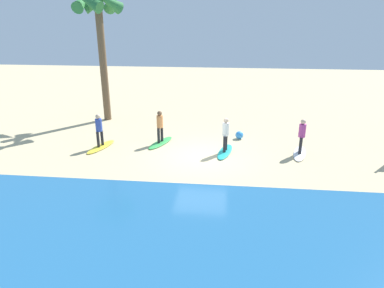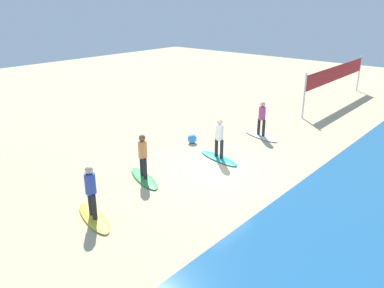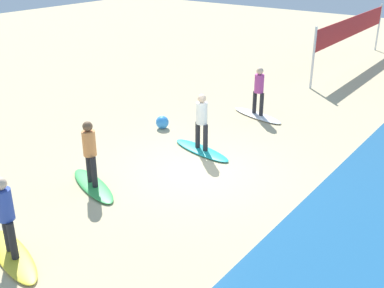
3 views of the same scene
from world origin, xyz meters
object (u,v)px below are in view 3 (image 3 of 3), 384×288
object	(u,v)px
surfboard_white	(257,115)
volleyball_net	(352,29)
surfboard_green	(93,185)
beach_ball	(162,122)
surfer_teal	(202,118)
surfer_green	(90,149)
surfboard_teal	(201,150)
surfer_white	(259,88)
surfboard_yellow	(13,256)
surfer_yellow	(5,211)

from	to	relation	value
surfboard_white	volleyball_net	size ratio (longest dim) A/B	0.23
surfboard_green	beach_ball	bearing A→B (deg)	126.56
beach_ball	surfer_teal	bearing A→B (deg)	70.66
surfboard_white	surfer_green	xyz separation A→B (m)	(6.86, -0.75, 0.99)
surfboard_teal	surfboard_white	bearing A→B (deg)	103.79
surfer_teal	surfboard_green	size ratio (longest dim) A/B	0.78
surfer_white	surfboard_yellow	size ratio (longest dim) A/B	0.78
surfer_teal	surfboard_yellow	xyz separation A→B (m)	(6.17, -0.02, -0.99)
surfboard_white	surfer_white	distance (m)	0.99
surfer_white	surfer_yellow	distance (m)	9.71
surfboard_teal	surfboard_yellow	world-z (taller)	same
surfer_yellow	volleyball_net	world-z (taller)	volleyball_net
surfboard_white	surfboard_teal	xyz separation A→B (m)	(3.54, 0.16, 0.00)
surfboard_teal	surfer_green	xyz separation A→B (m)	(3.32, -0.91, 0.99)
surfboard_white	surfboard_yellow	xyz separation A→B (m)	(9.71, 0.14, 0.00)
surfboard_green	surfer_teal	bearing A→B (deg)	95.14
surfer_teal	surfer_yellow	bearing A→B (deg)	-0.17
surfboard_teal	surfboard_green	world-z (taller)	same
surfboard_white	surfer_green	world-z (taller)	surfer_green
surfer_teal	volleyball_net	distance (m)	12.32
surfer_yellow	surfer_white	bearing A→B (deg)	-179.15
surfboard_teal	volleyball_net	size ratio (longest dim) A/B	0.23
surfer_yellow	beach_ball	world-z (taller)	surfer_yellow
surfer_green	surfer_yellow	world-z (taller)	same
beach_ball	surfboard_yellow	bearing A→B (deg)	16.61
surfboard_white	surfer_yellow	bearing A→B (deg)	-75.13
surfboard_green	surfboard_yellow	world-z (taller)	same
surfer_green	surfboard_yellow	xyz separation A→B (m)	(2.85, 0.89, -0.99)
surfer_teal	surfboard_green	distance (m)	3.58
surfboard_white	surfer_teal	bearing A→B (deg)	-73.34
surfer_white	surfer_green	world-z (taller)	same
surfboard_green	surfer_green	bearing A→B (deg)	20.47
surfer_teal	surfer_yellow	world-z (taller)	same
surfboard_teal	surfer_teal	distance (m)	0.99
surfboard_white	surfboard_teal	bearing A→B (deg)	-73.34
surfboard_yellow	surfboard_teal	bearing A→B (deg)	106.04
surfboard_teal	surfer_teal	size ratio (longest dim) A/B	1.28
surfboard_yellow	surfboard_white	bearing A→B (deg)	107.07
surfboard_teal	surfboard_green	distance (m)	3.44
surfer_white	surfer_teal	size ratio (longest dim) A/B	1.00
surfer_white	beach_ball	size ratio (longest dim) A/B	3.91
surfer_green	surfboard_yellow	size ratio (longest dim) A/B	0.78
surfer_teal	surfboard_yellow	distance (m)	6.25
surfboard_white	surfer_white	bearing A→B (deg)	14.02
surfer_white	surfer_green	distance (m)	6.90
surfboard_white	surfboard_yellow	bearing A→B (deg)	-75.13
surfboard_green	surfboard_yellow	xyz separation A→B (m)	(2.85, 0.89, 0.00)
surfer_teal	beach_ball	world-z (taller)	surfer_teal
surfer_green	surfer_white	bearing A→B (deg)	173.78
surfer_teal	surfboard_white	bearing A→B (deg)	-177.37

